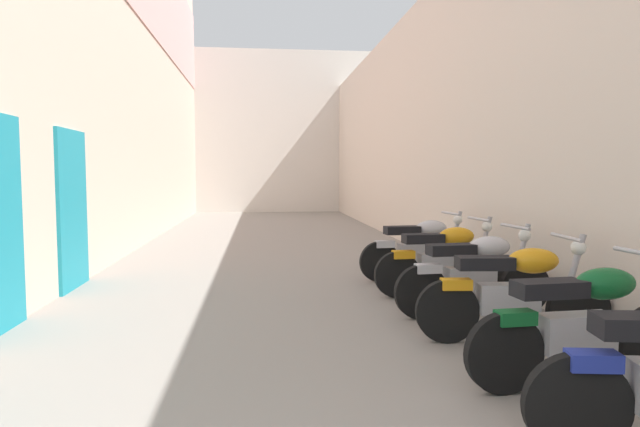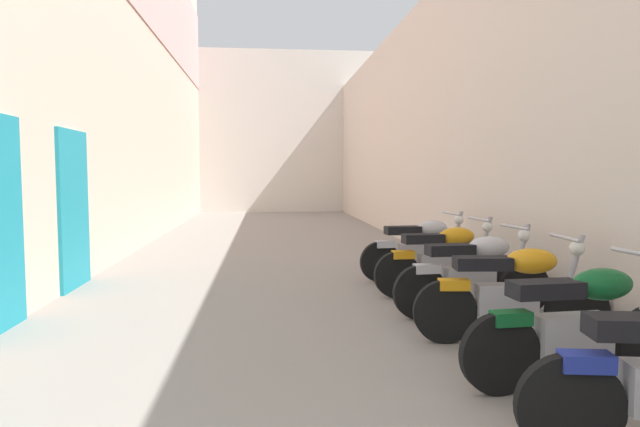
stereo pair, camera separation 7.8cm
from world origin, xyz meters
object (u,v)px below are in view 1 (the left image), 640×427
Objects in this scene: motorcycle_sixth at (444,258)px; motorcycle_seventh at (420,247)px; motorcycle_fourth at (514,290)px; motorcycle_third at (584,322)px; motorcycle_fifth at (475,272)px.

motorcycle_sixth and motorcycle_seventh have the same top height.
motorcycle_seventh is at bearing 90.00° from motorcycle_fourth.
motorcycle_sixth is at bearing 90.00° from motorcycle_third.
motorcycle_sixth is 1.00× the size of motorcycle_seventh.
motorcycle_seventh is (-0.00, 3.02, 0.00)m from motorcycle_fourth.
motorcycle_fourth is 0.95m from motorcycle_fifth.
motorcycle_fifth is 1.00× the size of motorcycle_sixth.
motorcycle_fourth is 1.00× the size of motorcycle_seventh.
motorcycle_seventh is at bearing 90.00° from motorcycle_sixth.
motorcycle_sixth is 1.05m from motorcycle_seventh.
motorcycle_sixth is (0.00, 1.98, 0.00)m from motorcycle_fourth.
motorcycle_fourth is 3.02m from motorcycle_seventh.
motorcycle_third is 1.10m from motorcycle_fourth.
motorcycle_fifth is at bearing 90.00° from motorcycle_fourth.
motorcycle_third is 1.00× the size of motorcycle_fourth.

